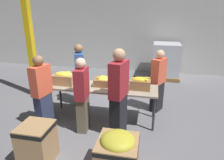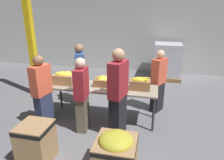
% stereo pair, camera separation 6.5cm
% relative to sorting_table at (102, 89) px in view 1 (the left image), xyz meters
% --- Properties ---
extents(ground_plane, '(30.00, 30.00, 0.00)m').
position_rel_sorting_table_xyz_m(ground_plane, '(0.00, 0.00, -0.74)').
color(ground_plane, slate).
extents(wall_back, '(16.00, 0.08, 4.00)m').
position_rel_sorting_table_xyz_m(wall_back, '(0.00, 4.12, 1.26)').
color(wall_back, silver).
rests_on(wall_back, ground_plane).
extents(sorting_table, '(2.48, 0.71, 0.80)m').
position_rel_sorting_table_xyz_m(sorting_table, '(0.00, 0.00, 0.00)').
color(sorting_table, '#9E937F').
rests_on(sorting_table, ground_plane).
extents(banana_box_0, '(0.49, 0.31, 0.31)m').
position_rel_sorting_table_xyz_m(banana_box_0, '(-0.88, -0.03, 0.21)').
color(banana_box_0, tan).
rests_on(banana_box_0, sorting_table).
extents(banana_box_1, '(0.42, 0.33, 0.22)m').
position_rel_sorting_table_xyz_m(banana_box_1, '(0.04, 0.07, 0.16)').
color(banana_box_1, olive).
rests_on(banana_box_1, sorting_table).
extents(banana_box_2, '(0.43, 0.26, 0.29)m').
position_rel_sorting_table_xyz_m(banana_box_2, '(0.85, 0.01, 0.20)').
color(banana_box_2, olive).
rests_on(banana_box_2, sorting_table).
extents(volunteer_0, '(0.35, 0.48, 1.63)m').
position_rel_sorting_table_xyz_m(volunteer_0, '(-0.75, 0.65, 0.06)').
color(volunteer_0, '#2D3856').
rests_on(volunteer_0, ground_plane).
extents(volunteer_1, '(0.34, 0.52, 1.78)m').
position_rel_sorting_table_xyz_m(volunteer_1, '(0.48, -0.54, 0.14)').
color(volunteer_1, black).
rests_on(volunteer_1, ground_plane).
extents(volunteer_2, '(0.29, 0.46, 1.59)m').
position_rel_sorting_table_xyz_m(volunteer_2, '(-1.13, -0.59, 0.05)').
color(volunteer_2, '#2D3856').
rests_on(volunteer_2, ground_plane).
extents(volunteer_3, '(0.24, 0.43, 1.57)m').
position_rel_sorting_table_xyz_m(volunteer_3, '(-0.27, -0.54, 0.03)').
color(volunteer_3, '#6B604C').
rests_on(volunteer_3, ground_plane).
extents(volunteer_4, '(0.38, 0.46, 1.55)m').
position_rel_sorting_table_xyz_m(volunteer_4, '(1.24, 0.68, 0.03)').
color(volunteer_4, black).
rests_on(volunteer_4, ground_plane).
extents(donation_bin_0, '(0.51, 0.51, 0.68)m').
position_rel_sorting_table_xyz_m(donation_bin_0, '(-0.70, -1.59, -0.38)').
color(donation_bin_0, tan).
rests_on(donation_bin_0, ground_plane).
extents(donation_bin_1, '(0.62, 0.62, 0.71)m').
position_rel_sorting_table_xyz_m(donation_bin_1, '(0.66, -1.59, -0.37)').
color(donation_bin_1, tan).
rests_on(donation_bin_1, ground_plane).
extents(support_pillar, '(0.17, 0.17, 4.00)m').
position_rel_sorting_table_xyz_m(support_pillar, '(-2.25, 0.90, 1.26)').
color(support_pillar, yellow).
rests_on(support_pillar, ground_plane).
extents(pallet_stack_0, '(1.02, 1.02, 1.29)m').
position_rel_sorting_table_xyz_m(pallet_stack_0, '(1.55, 3.39, -0.11)').
color(pallet_stack_0, olive).
rests_on(pallet_stack_0, ground_plane).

